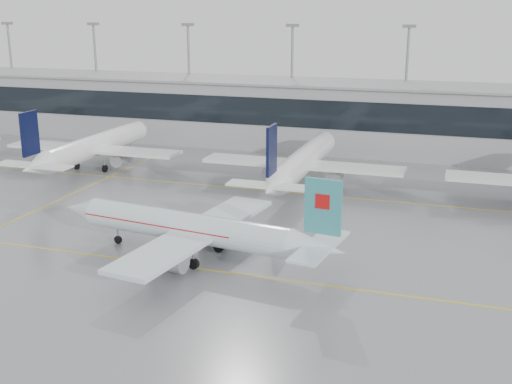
% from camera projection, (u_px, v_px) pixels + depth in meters
% --- Properties ---
extents(ground, '(320.00, 320.00, 0.00)m').
position_uv_depth(ground, '(218.00, 271.00, 63.90)').
color(ground, gray).
rests_on(ground, ground).
extents(taxi_line_main, '(120.00, 0.25, 0.01)m').
position_uv_depth(taxi_line_main, '(218.00, 271.00, 63.90)').
color(taxi_line_main, yellow).
rests_on(taxi_line_main, ground).
extents(taxi_line_north, '(120.00, 0.25, 0.01)m').
position_uv_depth(taxi_line_north, '(295.00, 193.00, 91.31)').
color(taxi_line_north, yellow).
rests_on(taxi_line_north, ground).
extents(taxi_line_cross, '(0.25, 60.00, 0.01)m').
position_uv_depth(taxi_line_cross, '(52.00, 203.00, 86.62)').
color(taxi_line_cross, yellow).
rests_on(taxi_line_cross, ground).
extents(terminal, '(180.00, 15.00, 12.00)m').
position_uv_depth(terminal, '(340.00, 117.00, 118.92)').
color(terminal, '#99999D').
rests_on(terminal, ground).
extents(terminal_glass, '(180.00, 0.20, 5.00)m').
position_uv_depth(terminal_glass, '(332.00, 115.00, 111.61)').
color(terminal_glass, black).
rests_on(terminal_glass, ground).
extents(terminal_roof, '(182.00, 16.00, 0.40)m').
position_uv_depth(terminal_roof, '(341.00, 83.00, 117.22)').
color(terminal_roof, gray).
rests_on(terminal_roof, ground).
extents(light_masts, '(156.40, 1.00, 22.60)m').
position_uv_depth(light_masts, '(348.00, 74.00, 122.39)').
color(light_masts, gray).
rests_on(light_masts, ground).
extents(air_canada_jet, '(33.55, 26.26, 10.21)m').
position_uv_depth(air_canada_jet, '(196.00, 230.00, 66.40)').
color(air_canada_jet, silver).
rests_on(air_canada_jet, ground).
extents(parked_jet_b, '(29.64, 36.96, 11.72)m').
position_uv_depth(parked_jet_b, '(93.00, 147.00, 104.19)').
color(parked_jet_b, white).
rests_on(parked_jet_b, ground).
extents(parked_jet_c, '(29.64, 36.96, 11.72)m').
position_uv_depth(parked_jet_c, '(302.00, 162.00, 93.67)').
color(parked_jet_c, white).
rests_on(parked_jet_c, ground).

